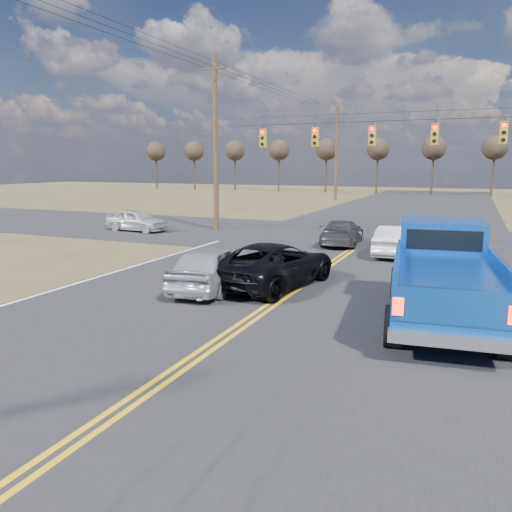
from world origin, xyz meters
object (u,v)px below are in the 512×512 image
at_px(black_suv, 274,264).
at_px(white_car_queue, 397,241).
at_px(pickup_truck, 443,275).
at_px(dgrey_car_queue, 342,232).
at_px(silver_suv, 211,267).
at_px(cross_car_west, 137,220).

bearing_deg(black_suv, white_car_queue, -102.15).
relative_size(pickup_truck, dgrey_car_queue, 1.57).
relative_size(white_car_queue, dgrey_car_queue, 0.95).
distance_m(pickup_truck, silver_suv, 6.82).
height_order(pickup_truck, black_suv, pickup_truck).
height_order(white_car_queue, cross_car_west, white_car_queue).
relative_size(pickup_truck, cross_car_west, 1.71).
xyz_separation_m(black_suv, cross_car_west, (-12.20, 9.24, -0.05)).
relative_size(dgrey_car_queue, cross_car_west, 1.09).
bearing_deg(silver_suv, cross_car_west, -52.39).
bearing_deg(pickup_truck, cross_car_west, 141.25).
distance_m(silver_suv, cross_car_west, 14.86).
bearing_deg(dgrey_car_queue, black_suv, 85.01).
distance_m(white_car_queue, cross_car_west, 15.20).
bearing_deg(pickup_truck, dgrey_car_queue, 108.98).
bearing_deg(silver_suv, dgrey_car_queue, -106.70).
relative_size(black_suv, dgrey_car_queue, 1.21).
relative_size(silver_suv, white_car_queue, 1.05).
xyz_separation_m(pickup_truck, cross_car_west, (-17.36, 10.95, -0.50)).
bearing_deg(cross_car_west, white_car_queue, -93.52).
relative_size(black_suv, white_car_queue, 1.28).
xyz_separation_m(dgrey_car_queue, cross_car_west, (-12.20, 0.13, 0.05)).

